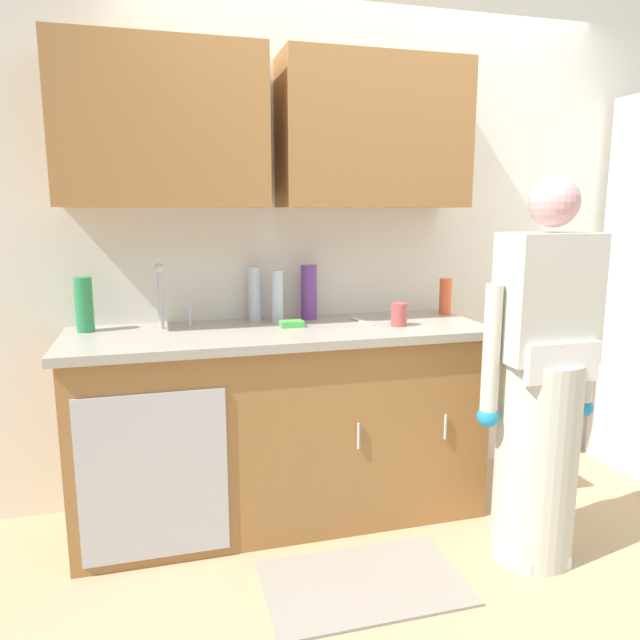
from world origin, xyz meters
The scene contains 15 objects.
ground_plane centered at (0.00, 0.00, 0.00)m, with size 9.00×9.00×0.00m, color tan.
kitchen_wall_with_uppers centered at (-0.14, 0.99, 1.48)m, with size 4.80×0.44×2.70m.
counter_cabinet centered at (-0.55, 0.70, 0.45)m, with size 1.90×0.62×0.90m.
countertop centered at (-0.55, 0.70, 0.92)m, with size 1.96×0.66×0.04m, color #A8A093.
sink centered at (-1.05, 0.71, 0.93)m, with size 0.50×0.36×0.35m.
person_at_sink centered at (0.42, 0.06, 0.69)m, with size 0.55×0.34×1.62m.
floor_mat centered at (-0.35, 0.05, 0.01)m, with size 0.80×0.50×0.01m, color gray.
bottle_dish_liquid centered at (-0.36, 0.91, 1.08)m, with size 0.08×0.08×0.27m, color #66388C.
bottle_soap centered at (-1.42, 0.87, 1.07)m, with size 0.08×0.08×0.25m, color #2D8C4C.
bottle_water_tall centered at (-0.53, 0.85, 1.07)m, with size 0.06×0.06×0.26m, color silver.
bottle_water_short centered at (0.37, 0.85, 1.04)m, with size 0.06×0.06×0.19m, color #E05933.
bottle_cleaner_spray centered at (-0.63, 0.93, 1.08)m, with size 0.07×0.07×0.27m, color silver.
cup_by_sink centered at (0.01, 0.61, 0.99)m, with size 0.08×0.08×0.11m, color #B24C47.
knife_on_counter centered at (-0.13, 0.76, 0.94)m, with size 0.24×0.02×0.01m, color silver.
sponge centered at (-0.49, 0.72, 0.96)m, with size 0.11×0.07×0.03m, color #4CBF4C.
Camera 1 is at (-1.10, -1.99, 1.49)m, focal length 33.42 mm.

